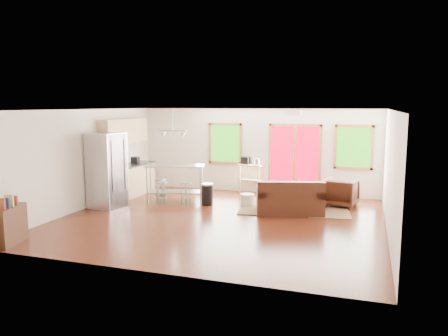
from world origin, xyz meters
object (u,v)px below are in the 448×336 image
(coffee_table, at_px, (302,193))
(armchair, at_px, (341,191))
(island, at_px, (175,176))
(rug, at_px, (294,207))
(refrigerator, at_px, (107,171))
(kitchen_cart, at_px, (251,168))
(loveseat, at_px, (290,200))
(ottoman, at_px, (291,195))

(coffee_table, xyz_separation_m, armchair, (1.00, 0.27, 0.06))
(armchair, height_order, island, island)
(rug, xyz_separation_m, armchair, (1.16, 0.52, 0.40))
(refrigerator, distance_m, kitchen_cart, 4.40)
(loveseat, distance_m, kitchen_cart, 2.84)
(refrigerator, relative_size, island, 1.13)
(ottoman, distance_m, refrigerator, 5.06)
(coffee_table, bearing_deg, ottoman, 137.38)
(rug, xyz_separation_m, island, (-3.33, -0.30, 0.70))
(refrigerator, bearing_deg, ottoman, 33.94)
(coffee_table, distance_m, armchair, 1.03)
(coffee_table, relative_size, armchair, 1.31)
(armchair, distance_m, ottoman, 1.36)
(rug, height_order, coffee_table, coffee_table)
(armchair, height_order, refrigerator, refrigerator)
(armchair, relative_size, island, 0.48)
(ottoman, bearing_deg, refrigerator, -155.20)
(loveseat, bearing_deg, ottoman, 82.44)
(kitchen_cart, bearing_deg, rug, -44.24)
(ottoman, relative_size, refrigerator, 0.31)
(loveseat, relative_size, kitchen_cart, 1.63)
(rug, xyz_separation_m, ottoman, (-0.18, 0.57, 0.19))
(kitchen_cart, bearing_deg, island, -132.23)
(loveseat, xyz_separation_m, refrigerator, (-4.71, -0.81, 0.65))
(loveseat, bearing_deg, refrigerator, 174.54)
(armchair, bearing_deg, rug, 36.10)
(loveseat, xyz_separation_m, kitchen_cart, (-1.62, 2.30, 0.42))
(loveseat, relative_size, refrigerator, 0.92)
(rug, xyz_separation_m, kitchen_cart, (-1.63, 1.58, 0.75))
(coffee_table, relative_size, kitchen_cart, 0.98)
(coffee_table, xyz_separation_m, kitchen_cart, (-1.79, 1.34, 0.41))
(armchair, bearing_deg, ottoman, 9.92)
(refrigerator, bearing_deg, rug, 27.10)
(refrigerator, xyz_separation_m, kitchen_cart, (3.09, 3.11, -0.23))
(rug, distance_m, kitchen_cart, 2.39)
(rug, bearing_deg, coffee_table, 56.32)
(loveseat, bearing_deg, coffee_table, 64.56)
(loveseat, bearing_deg, armchair, 31.29)
(loveseat, height_order, ottoman, loveseat)
(coffee_table, xyz_separation_m, island, (-3.50, -0.55, 0.36))
(rug, bearing_deg, loveseat, -90.61)
(rug, bearing_deg, armchair, 24.01)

